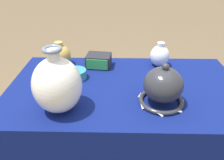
# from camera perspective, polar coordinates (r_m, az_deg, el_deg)

# --- Properties ---
(display_table) EXTENTS (1.28, 0.73, 0.69)m
(display_table) POSITION_cam_1_polar(r_m,az_deg,el_deg) (1.23, 3.44, -4.51)
(display_table) COLOR brown
(display_table) RESTS_ON ground_plane
(vase_tall_bulbous) EXTENTS (0.22, 0.22, 0.31)m
(vase_tall_bulbous) POSITION_cam_1_polar(r_m,az_deg,el_deg) (0.98, -14.11, -1.19)
(vase_tall_bulbous) COLOR white
(vase_tall_bulbous) RESTS_ON display_table
(vase_dome_bell) EXTENTS (0.22, 0.23, 0.21)m
(vase_dome_bell) POSITION_cam_1_polar(r_m,az_deg,el_deg) (1.05, 13.13, -1.85)
(vase_dome_bell) COLOR #2D2D33
(vase_dome_bell) RESTS_ON display_table
(mosaic_tile_box) EXTENTS (0.16, 0.14, 0.08)m
(mosaic_tile_box) POSITION_cam_1_polar(r_m,az_deg,el_deg) (1.39, -3.49, 5.07)
(mosaic_tile_box) COLOR #232328
(mosaic_tile_box) RESTS_ON display_table
(pot_squat_teal) EXTENTS (0.12, 0.12, 0.05)m
(pot_squat_teal) POSITION_cam_1_polar(r_m,az_deg,el_deg) (1.28, -9.31, 1.54)
(pot_squat_teal) COLOR teal
(pot_squat_teal) RESTS_ON display_table
(jar_round_ochre) EXTENTS (0.14, 0.14, 0.16)m
(jar_round_ochre) POSITION_cam_1_polar(r_m,az_deg,el_deg) (1.43, -13.47, 6.39)
(jar_round_ochre) COLOR gold
(jar_round_ochre) RESTS_ON display_table
(jar_round_porcelain) EXTENTS (0.12, 0.12, 0.16)m
(jar_round_porcelain) POSITION_cam_1_polar(r_m,az_deg,el_deg) (1.42, 12.35, 6.28)
(jar_round_porcelain) COLOR white
(jar_round_porcelain) RESTS_ON display_table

